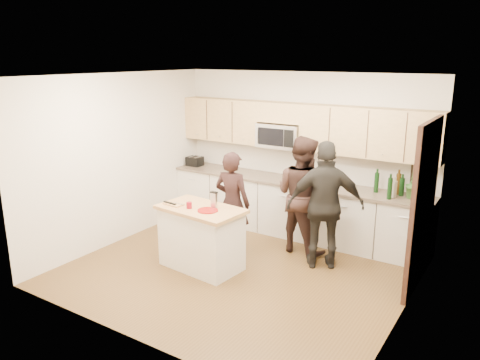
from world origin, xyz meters
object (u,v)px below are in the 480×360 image
Objects in this scene: toaster at (195,161)px; woman_right at (325,206)px; island at (201,237)px; woman_left at (232,203)px; woman_center at (302,195)px.

woman_right is at bearing -16.49° from toaster.
island is 0.76m from woman_left.
woman_right is at bearing 39.32° from island.
toaster is 2.02m from woman_left.
island is at bearing -50.13° from toaster.
island is 2.49m from toaster.
woman_center is at bearing -62.40° from woman_right.
woman_right is (1.38, 0.29, 0.12)m from woman_left.
woman_right is (3.00, -0.89, -0.11)m from toaster.
toaster is at bearing 135.54° from island.
woman_center is (0.92, 1.32, 0.45)m from island.
woman_right reaches higher than woman_left.
woman_left is 0.88× the size of woman_center.
woman_right is (1.45, 0.97, 0.46)m from island.
island is 1.67m from woman_center.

